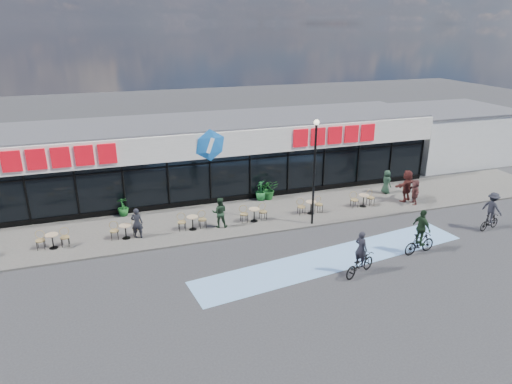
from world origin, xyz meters
TOP-DOWN VIEW (x-y plane):
  - ground at (0.00, 0.00)m, footprint 120.00×120.00m
  - sidewalk at (0.00, 4.50)m, footprint 44.00×5.00m
  - bike_lane at (4.00, -1.50)m, footprint 14.17×4.13m
  - building at (-0.00, 9.93)m, footprint 30.60×6.57m
  - neighbour_building at (20.50, 11.00)m, footprint 9.20×7.20m
  - lamp_post at (4.55, 2.30)m, footprint 0.28×0.28m
  - bistro_set_1 at (-8.63, 3.68)m, footprint 1.54×0.62m
  - bistro_set_2 at (-5.20, 3.68)m, footprint 1.54×0.62m
  - bistro_set_3 at (-1.78, 3.68)m, footprint 1.54×0.62m
  - bistro_set_4 at (1.65, 3.68)m, footprint 1.54×0.62m
  - bistro_set_5 at (5.08, 3.68)m, footprint 1.54×0.62m
  - bistro_set_6 at (8.50, 3.68)m, footprint 1.54×0.62m
  - potted_plant_left at (-5.17, 6.70)m, footprint 0.67×0.67m
  - potted_plant_mid at (3.07, 6.58)m, footprint 0.96×0.96m
  - potted_plant_right at (3.59, 6.58)m, footprint 1.31×1.20m
  - patron_left at (-4.61, 3.51)m, footprint 0.67×0.52m
  - patron_right at (-0.32, 3.47)m, footprint 0.95×0.83m
  - pedestrian_a at (11.65, 3.04)m, footprint 0.79×1.49m
  - pedestrian_b at (11.08, 5.15)m, footprint 0.52×0.77m
  - pedestrian_c at (11.47, 3.62)m, footprint 1.90×1.25m
  - cyclist_a at (8.03, -2.29)m, footprint 1.82×1.10m
  - cyclist_b at (13.29, -1.20)m, footprint 1.56×1.18m
  - cyclist_c at (4.31, -3.12)m, footprint 2.01×1.39m

SIDE VIEW (x-z plane):
  - ground at x=0.00m, z-range 0.00..0.00m
  - bike_lane at x=4.00m, z-range 0.00..0.01m
  - sidewalk at x=0.00m, z-range 0.00..0.10m
  - bistro_set_1 at x=-8.63m, z-range 0.11..1.01m
  - bistro_set_2 at x=-5.20m, z-range 0.11..1.01m
  - bistro_set_3 at x=-1.78m, z-range 0.11..1.01m
  - bistro_set_4 at x=1.65m, z-range 0.11..1.01m
  - bistro_set_5 at x=5.08m, z-range 0.11..1.01m
  - bistro_set_6 at x=8.50m, z-range 0.11..1.01m
  - potted_plant_left at x=-5.17m, z-range 0.10..1.18m
  - cyclist_c at x=4.31m, z-range -0.36..1.71m
  - potted_plant_right at x=3.59m, z-range 0.10..1.37m
  - potted_plant_mid at x=3.07m, z-range 0.10..1.38m
  - pedestrian_a at x=11.65m, z-range 0.10..1.63m
  - pedestrian_b at x=11.08m, z-range 0.10..1.64m
  - patron_left at x=-4.61m, z-range 0.10..1.71m
  - cyclist_a at x=8.03m, z-range -0.21..2.03m
  - patron_right at x=-0.32m, z-range 0.10..1.76m
  - cyclist_b at x=13.29m, z-range -0.06..2.05m
  - pedestrian_c at x=11.47m, z-range 0.10..2.06m
  - neighbour_building at x=20.50m, z-range 0.01..4.12m
  - building at x=0.00m, z-range -0.04..4.71m
  - lamp_post at x=4.55m, z-range 0.60..6.33m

